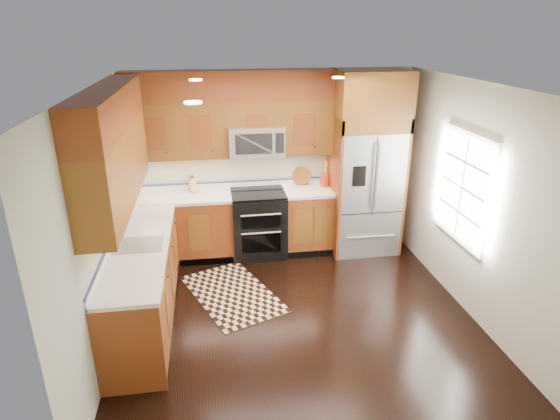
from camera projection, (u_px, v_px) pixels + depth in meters
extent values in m
plane|color=black|center=(297.00, 315.00, 5.44)|extent=(4.00, 4.00, 0.00)
cube|color=#B1B5A3|center=(272.00, 161.00, 6.80)|extent=(4.00, 0.02, 2.60)
cube|color=#B1B5A3|center=(102.00, 223.00, 4.68)|extent=(0.02, 4.00, 2.60)
cube|color=#B1B5A3|center=(473.00, 202.00, 5.25)|extent=(0.02, 4.00, 2.60)
cube|color=white|center=(463.00, 188.00, 5.39)|extent=(0.04, 1.10, 1.30)
cube|color=white|center=(463.00, 188.00, 5.39)|extent=(0.02, 0.95, 1.15)
cube|color=brown|center=(184.00, 228.00, 6.65)|extent=(1.37, 0.60, 0.90)
cube|color=brown|center=(308.00, 221.00, 6.91)|extent=(0.72, 0.60, 0.90)
cube|color=brown|center=(144.00, 284.00, 5.22)|extent=(0.60, 2.40, 0.90)
cube|color=silver|center=(235.00, 195.00, 6.58)|extent=(2.85, 0.62, 0.04)
cube|color=silver|center=(140.00, 247.00, 5.04)|extent=(0.62, 2.40, 0.04)
cube|color=brown|center=(232.00, 129.00, 6.37)|extent=(2.85, 0.33, 0.75)
cube|color=brown|center=(116.00, 166.00, 4.69)|extent=(0.33, 2.40, 0.75)
cube|color=brown|center=(230.00, 86.00, 6.16)|extent=(2.85, 0.33, 0.40)
cube|color=brown|center=(108.00, 109.00, 4.48)|extent=(0.33, 2.40, 0.40)
cube|color=black|center=(259.00, 224.00, 6.77)|extent=(0.76, 0.64, 0.92)
cube|color=black|center=(258.00, 193.00, 6.59)|extent=(0.76, 0.60, 0.02)
cube|color=black|center=(261.00, 222.00, 6.42)|extent=(0.55, 0.01, 0.18)
cube|color=black|center=(261.00, 243.00, 6.54)|extent=(0.55, 0.01, 0.28)
cylinder|color=#B2B2B7|center=(261.00, 215.00, 6.35)|extent=(0.55, 0.02, 0.02)
cylinder|color=#B2B2B7|center=(261.00, 233.00, 6.45)|extent=(0.55, 0.02, 0.02)
cube|color=#B2B2B7|center=(256.00, 141.00, 6.45)|extent=(0.76, 0.40, 0.42)
cube|color=black|center=(254.00, 144.00, 6.26)|extent=(0.50, 0.01, 0.28)
cube|color=#B2B2B7|center=(364.00, 191.00, 6.79)|extent=(0.90, 0.74, 1.80)
cube|color=black|center=(375.00, 176.00, 6.32)|extent=(0.01, 0.01, 1.08)
cube|color=black|center=(359.00, 176.00, 6.29)|extent=(0.18, 0.01, 0.28)
cube|color=brown|center=(333.00, 186.00, 6.69)|extent=(0.04, 0.74, 2.00)
cube|color=brown|center=(396.00, 183.00, 6.82)|extent=(0.04, 0.74, 2.00)
cube|color=brown|center=(371.00, 100.00, 6.31)|extent=(0.98, 0.74, 0.80)
cube|color=#B2B2B7|center=(139.00, 244.00, 5.03)|extent=(0.50, 0.42, 0.02)
cylinder|color=#B2B2B7|center=(122.00, 226.00, 5.16)|extent=(0.02, 0.02, 0.28)
torus|color=#B2B2B7|center=(119.00, 217.00, 5.03)|extent=(0.18, 0.02, 0.18)
cube|color=black|center=(232.00, 294.00, 5.87)|extent=(1.34, 1.65, 0.01)
cube|color=tan|center=(192.00, 185.00, 6.61)|extent=(0.12, 0.14, 0.19)
cylinder|color=#B02F15|center=(325.00, 180.00, 6.84)|extent=(0.17, 0.17, 0.18)
cylinder|color=brown|center=(301.00, 184.00, 6.93)|extent=(0.36, 0.36, 0.02)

